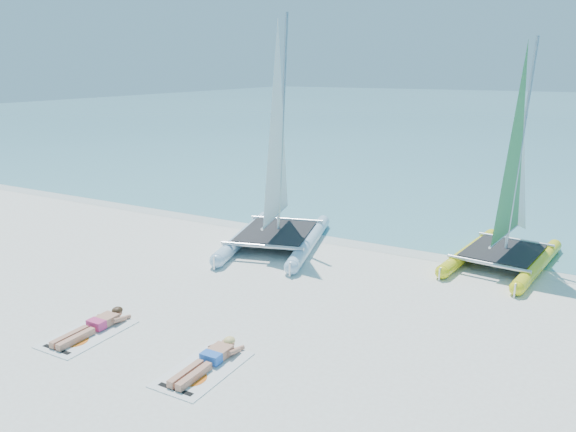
{
  "coord_description": "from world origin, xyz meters",
  "views": [
    {
      "loc": [
        5.74,
        -9.94,
        5.22
      ],
      "look_at": [
        -0.49,
        1.2,
        1.8
      ],
      "focal_mm": 35.0,
      "sensor_mm": 36.0,
      "label": 1
    }
  ],
  "objects_px": {
    "towel_a": "(88,334)",
    "towel_b": "(203,369)",
    "catamaran_yellow": "(514,191)",
    "sunbather_b": "(210,359)",
    "catamaran_blue": "(277,177)",
    "sunbather_a": "(95,325)"
  },
  "relations": [
    {
      "from": "sunbather_a",
      "to": "sunbather_b",
      "type": "distance_m",
      "value": 2.86
    },
    {
      "from": "sunbather_b",
      "to": "towel_a",
      "type": "bearing_deg",
      "value": -175.25
    },
    {
      "from": "sunbather_a",
      "to": "sunbather_b",
      "type": "xyz_separation_m",
      "value": [
        2.86,
        0.05,
        0.0
      ]
    },
    {
      "from": "towel_a",
      "to": "sunbather_b",
      "type": "xyz_separation_m",
      "value": [
        2.86,
        0.24,
        0.11
      ]
    },
    {
      "from": "towel_a",
      "to": "sunbather_a",
      "type": "bearing_deg",
      "value": 90.0
    },
    {
      "from": "towel_b",
      "to": "sunbather_b",
      "type": "bearing_deg",
      "value": 90.0
    },
    {
      "from": "towel_b",
      "to": "catamaran_yellow",
      "type": "bearing_deg",
      "value": 66.88
    },
    {
      "from": "towel_a",
      "to": "catamaran_blue",
      "type": "bearing_deg",
      "value": 87.2
    },
    {
      "from": "catamaran_yellow",
      "to": "sunbather_a",
      "type": "height_order",
      "value": "catamaran_yellow"
    },
    {
      "from": "catamaran_blue",
      "to": "towel_a",
      "type": "relative_size",
      "value": 3.77
    },
    {
      "from": "catamaran_blue",
      "to": "sunbather_b",
      "type": "xyz_separation_m",
      "value": [
        2.52,
        -6.7,
        -1.96
      ]
    },
    {
      "from": "catamaran_yellow",
      "to": "towel_a",
      "type": "height_order",
      "value": "catamaran_yellow"
    },
    {
      "from": "catamaran_yellow",
      "to": "sunbather_b",
      "type": "height_order",
      "value": "catamaran_yellow"
    },
    {
      "from": "catamaran_yellow",
      "to": "sunbather_b",
      "type": "bearing_deg",
      "value": -106.55
    },
    {
      "from": "catamaran_blue",
      "to": "sunbather_a",
      "type": "relative_size",
      "value": 4.04
    },
    {
      "from": "towel_a",
      "to": "towel_b",
      "type": "xyz_separation_m",
      "value": [
        2.86,
        0.05,
        0.0
      ]
    },
    {
      "from": "catamaran_yellow",
      "to": "towel_b",
      "type": "xyz_separation_m",
      "value": [
        -3.77,
        -8.82,
        -1.94
      ]
    },
    {
      "from": "catamaran_yellow",
      "to": "towel_a",
      "type": "relative_size",
      "value": 3.35
    },
    {
      "from": "catamaran_blue",
      "to": "sunbather_b",
      "type": "bearing_deg",
      "value": -84.8
    },
    {
      "from": "catamaran_yellow",
      "to": "towel_b",
      "type": "height_order",
      "value": "catamaran_yellow"
    },
    {
      "from": "catamaran_blue",
      "to": "catamaran_yellow",
      "type": "height_order",
      "value": "catamaran_blue"
    },
    {
      "from": "towel_a",
      "to": "sunbather_b",
      "type": "height_order",
      "value": "sunbather_b"
    }
  ]
}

